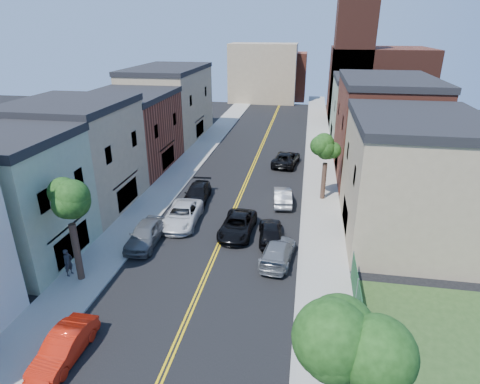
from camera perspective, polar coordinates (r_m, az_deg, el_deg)
The scene contains 28 objects.
sidewalk_left at distance 50.33m, azimuth -6.87°, elevation 4.78°, with size 3.20×100.00×0.15m, color gray.
sidewalk_right at distance 48.40m, azimuth 11.43°, elevation 3.75°, with size 3.20×100.00×0.15m, color gray.
curb_left at distance 49.87m, azimuth -4.94°, elevation 4.69°, with size 0.30×100.00×0.15m, color gray.
curb_right at distance 48.36m, azimuth 9.36°, elevation 3.89°, with size 0.30×100.00×0.15m, color gray.
bldg_left_palegrn at distance 31.70m, azimuth -30.47°, elevation -1.27°, with size 9.00×8.00×8.50m, color gray.
bldg_left_tan_near at distance 38.39m, azimuth -22.34°, elevation 4.42°, with size 9.00×10.00×9.00m, color #998466.
bldg_left_brick at distance 47.80m, azimuth -15.56°, elevation 8.04°, with size 9.00×12.00×8.00m, color brown.
bldg_left_tan_far at distance 60.30m, azimuth -10.09°, elevation 12.17°, with size 9.00×16.00×9.50m, color #998466.
bldg_right_tan at distance 32.78m, azimuth 23.15°, elevation 1.31°, with size 9.00×12.00×9.00m, color #998466.
bldg_right_brick at distance 45.77m, azimuth 19.66°, elevation 8.22°, with size 9.00×14.00×10.00m, color brown.
bldg_right_palegrn at distance 59.46m, azimuth 17.55°, elevation 10.84°, with size 9.00×12.00×8.50m, color gray.
church at distance 74.10m, azimuth 18.31°, elevation 15.29°, with size 16.20×14.20×22.60m.
backdrop_left at distance 88.93m, azimuth 3.32°, elevation 16.60°, with size 14.00×8.00×12.00m, color #998466.
backdrop_center at distance 92.64m, azimuth 6.16°, elevation 16.14°, with size 10.00×8.00×10.00m, color brown.
fence_right at distance 21.30m, azimuth 17.55°, elevation -20.95°, with size 0.04×15.00×1.90m, color #143F1E.
tree_left_mid at distance 25.82m, azimuth -23.68°, elevation 0.65°, with size 5.20×5.20×9.29m.
tree_right_corner at distance 12.92m, azimuth 16.58°, elevation -17.45°, with size 5.80×5.80×10.35m.
tree_right_far at distance 37.19m, azimuth 12.36°, elevation 7.10°, with size 4.40×4.40×8.03m.
red_sedan at distance 22.95m, azimuth -23.84°, elevation -19.57°, with size 1.52×4.36×1.44m, color red.
white_pickup at distance 33.73m, azimuth -8.28°, elevation -3.26°, with size 2.66×5.78×1.61m, color silver.
grey_car_left at distance 31.17m, azimuth -13.35°, elevation -5.86°, with size 2.03×5.05×1.72m, color #515558.
black_car_left at distance 37.83m, azimuth -6.16°, elevation -0.24°, with size 2.15×5.30×1.54m, color black.
grey_car_right at distance 28.52m, azimuth 5.43°, elevation -8.46°, with size 2.05×5.04×1.46m, color slate.
black_car_right at distance 30.96m, azimuth 4.42°, elevation -5.64°, with size 1.83×4.54×1.55m, color black.
silver_car_right at distance 37.32m, azimuth 6.09°, elevation -0.62°, with size 1.57×4.50×1.48m, color #9FA2A7.
dark_car_right_far at distance 47.95m, azimuth 6.59°, elevation 4.78°, with size 2.64×5.73×1.59m, color black.
black_suv_lane at distance 31.85m, azimuth -0.36°, elevation -4.77°, with size 2.47×5.35×1.49m, color black.
pedestrian_left at distance 28.84m, azimuth -23.35°, elevation -9.22°, with size 0.69×0.45×1.89m, color #26272E.
Camera 1 is at (6.05, -5.85, 15.45)m, focal length 29.86 mm.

